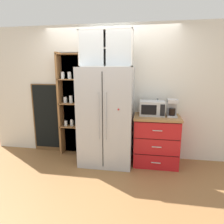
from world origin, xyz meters
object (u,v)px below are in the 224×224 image
Objects in this scene: microwave at (152,108)px; chalkboard_menu at (47,118)px; refrigerator at (107,117)px; coffee_maker at (172,108)px; bottle_clear at (157,108)px; mug_sage at (157,114)px.

chalkboard_menu is (-2.17, 0.21, -0.32)m from microwave.
coffee_maker is (1.15, 0.08, 0.18)m from refrigerator.
microwave is at bearing 172.97° from coffee_maker.
chalkboard_menu is at bearing 166.44° from refrigerator.
refrigerator is 1.40m from chalkboard_menu.
bottle_clear is at bearing 8.68° from refrigerator.
chalkboard_menu is (-1.36, 0.33, -0.16)m from refrigerator.
microwave is 2.20m from chalkboard_menu.
chalkboard_menu is at bearing 175.22° from bottle_clear.
mug_sage is at bearing -177.65° from coffee_maker.
refrigerator reaches higher than coffee_maker.
mug_sage is 0.08× the size of chalkboard_menu.
coffee_maker is at bearing 3.95° from refrigerator.
mug_sage is at bearing 4.38° from refrigerator.
microwave is 0.34m from coffee_maker.
refrigerator is 5.68× the size of coffee_maker.
chalkboard_menu reaches higher than microwave.
mug_sage is (0.09, -0.05, -0.09)m from microwave.
chalkboard_menu is at bearing 174.59° from microwave.
coffee_maker reaches higher than microwave.
chalkboard_menu reaches higher than mug_sage.
mug_sage is 0.37× the size of bottle_clear.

